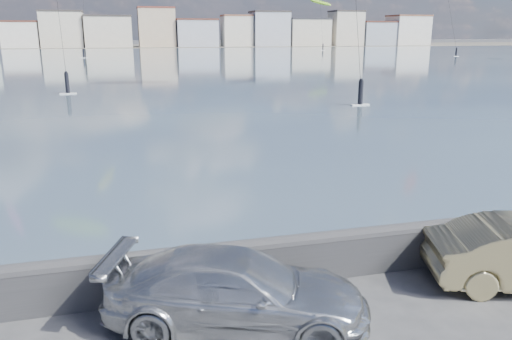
{
  "coord_description": "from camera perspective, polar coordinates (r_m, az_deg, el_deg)",
  "views": [
    {
      "loc": [
        -1.78,
        -6.61,
        5.24
      ],
      "look_at": [
        1.0,
        4.0,
        2.2
      ],
      "focal_mm": 35.0,
      "sensor_mm": 36.0,
      "label": 1
    }
  ],
  "objects": [
    {
      "name": "bay_water",
      "position": [
        98.27,
        -13.91,
        11.98
      ],
      "size": [
        500.0,
        177.0,
        0.0
      ],
      "primitive_type": "cube",
      "color": "#3D4E69",
      "rests_on": "ground"
    },
    {
      "name": "far_shore_strip",
      "position": [
        206.68,
        -14.58,
        13.54
      ],
      "size": [
        500.0,
        60.0,
        0.0
      ],
      "primitive_type": "cube",
      "color": "#4C473D",
      "rests_on": "ground"
    },
    {
      "name": "seawall",
      "position": [
        10.56,
        -3.53,
        -10.71
      ],
      "size": [
        400.0,
        0.36,
        1.08
      ],
      "color": "#28282B",
      "rests_on": "ground"
    },
    {
      "name": "far_buildings",
      "position": [
        192.64,
        -14.25,
        15.25
      ],
      "size": [
        240.79,
        13.26,
        14.6
      ],
      "color": "silver",
      "rests_on": "ground"
    },
    {
      "name": "car_silver",
      "position": [
        9.33,
        -2.19,
        -13.63
      ],
      "size": [
        5.19,
        3.5,
        1.4
      ],
      "primitive_type": "imported",
      "rotation": [
        0.0,
        0.0,
        1.22
      ],
      "color": "#B7BABE",
      "rests_on": "ground"
    },
    {
      "name": "kitesurfer_8",
      "position": [
        168.06,
        7.37,
        18.38
      ],
      "size": [
        7.71,
        17.45,
        15.91
      ],
      "color": "#8CD826",
      "rests_on": "ground"
    }
  ]
}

